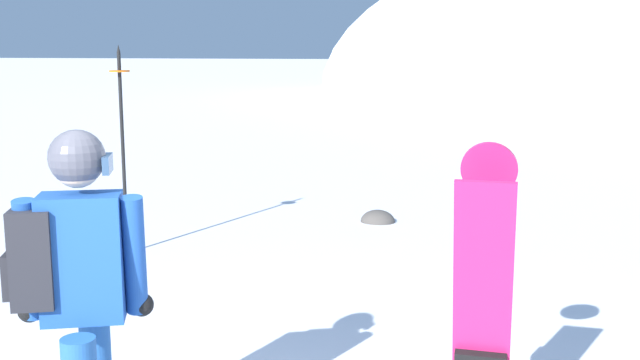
% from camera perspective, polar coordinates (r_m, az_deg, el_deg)
% --- Properties ---
extents(snowboarder_main, '(0.91, 1.71, 1.71)m').
position_cam_1_polar(snowboarder_main, '(3.66, -17.76, -8.85)').
color(snowboarder_main, '#23B7A3').
rests_on(snowboarder_main, ground).
extents(spare_snowboard, '(0.28, 0.42, 1.62)m').
position_cam_1_polar(spare_snowboard, '(3.84, 12.15, -9.25)').
color(spare_snowboard, '#D11E5B').
rests_on(spare_snowboard, ground).
extents(piste_marker_near, '(0.20, 0.20, 2.11)m').
position_cam_1_polar(piste_marker_near, '(7.82, -14.65, 3.16)').
color(piste_marker_near, black).
rests_on(piste_marker_near, ground).
extents(rock_small, '(0.42, 0.36, 0.29)m').
position_cam_1_polar(rock_small, '(9.19, 4.37, -3.16)').
color(rock_small, '#4C4742').
rests_on(rock_small, ground).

